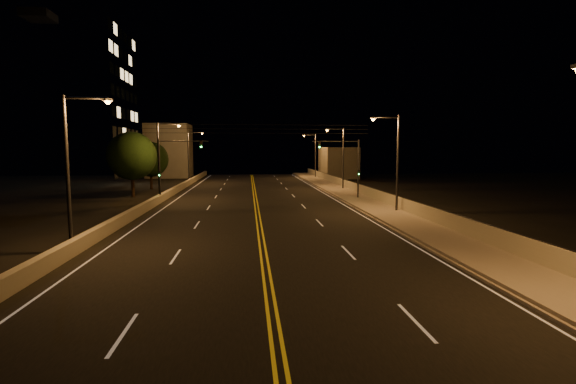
{
  "coord_description": "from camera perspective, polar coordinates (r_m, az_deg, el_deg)",
  "views": [
    {
      "loc": [
        -0.76,
        -10.8,
        5.48
      ],
      "look_at": [
        2.0,
        18.0,
        2.5
      ],
      "focal_mm": 26.0,
      "sensor_mm": 36.0,
      "label": 1
    }
  ],
  "objects": [
    {
      "name": "traffic_signal_left",
      "position": [
        44.44,
        -15.98,
        3.84
      ],
      "size": [
        5.11,
        0.31,
        6.5
      ],
      "color": "#2D2D33",
      "rests_on": "ground"
    },
    {
      "name": "sidewalk",
      "position": [
        33.32,
        14.93,
        -3.52
      ],
      "size": [
        3.6,
        120.0,
        0.3
      ],
      "primitive_type": "cube",
      "color": "gray",
      "rests_on": "ground"
    },
    {
      "name": "streetlight_6",
      "position": [
        68.25,
        -13.22,
        5.18
      ],
      "size": [
        2.55,
        0.28,
        8.26
      ],
      "color": "#2D2D33",
      "rests_on": "ground"
    },
    {
      "name": "ground",
      "position": [
        12.13,
        -1.4,
        -20.98
      ],
      "size": [
        160.0,
        160.0,
        0.0
      ],
      "primitive_type": "plane",
      "color": "black",
      "rests_on": "ground"
    },
    {
      "name": "streetlight_5",
      "position": [
        46.25,
        -16.93,
        4.82
      ],
      "size": [
        2.55,
        0.28,
        8.26
      ],
      "color": "#2D2D33",
      "rests_on": "ground"
    },
    {
      "name": "streetlight_2",
      "position": [
        55.71,
        7.27,
        5.16
      ],
      "size": [
        2.55,
        0.28,
        8.26
      ],
      "color": "#2D2D33",
      "rests_on": "ground"
    },
    {
      "name": "traffic_signal_right",
      "position": [
        45.02,
        8.43,
        4.03
      ],
      "size": [
        5.11,
        0.31,
        6.5
      ],
      "color": "#2D2D33",
      "rests_on": "ground"
    },
    {
      "name": "parapet_rail",
      "position": [
        33.76,
        17.61,
        -1.46
      ],
      "size": [
        0.06,
        120.0,
        0.06
      ],
      "primitive_type": "cylinder",
      "rotation": [
        1.57,
        0.0,
        0.0
      ],
      "color": "black",
      "rests_on": "parapet_wall"
    },
    {
      "name": "jersey_barrier",
      "position": [
        32.51,
        -21.69,
        -3.52
      ],
      "size": [
        0.45,
        120.0,
        0.81
      ],
      "primitive_type": "cube",
      "color": "#A59F89",
      "rests_on": "ground"
    },
    {
      "name": "road",
      "position": [
        31.29,
        -4.01,
        -4.2
      ],
      "size": [
        18.0,
        120.0,
        0.02
      ],
      "primitive_type": "cube",
      "color": "black",
      "rests_on": "ground"
    },
    {
      "name": "streetlight_4",
      "position": [
        24.6,
        -27.34,
        3.7
      ],
      "size": [
        2.55,
        0.28,
        8.26
      ],
      "color": "#2D2D33",
      "rests_on": "ground"
    },
    {
      "name": "streetlight_3",
      "position": [
        78.19,
        3.57,
        5.39
      ],
      "size": [
        2.55,
        0.28,
        8.26
      ],
      "color": "#2D2D33",
      "rests_on": "ground"
    },
    {
      "name": "parapet_wall",
      "position": [
        33.83,
        17.58,
        -2.35
      ],
      "size": [
        0.3,
        120.0,
        1.0
      ],
      "primitive_type": "cube",
      "color": "#A59F89",
      "rests_on": "sidewalk"
    },
    {
      "name": "overhead_wires",
      "position": [
        40.35,
        -4.44,
        8.59
      ],
      "size": [
        22.0,
        0.03,
        0.83
      ],
      "color": "black"
    },
    {
      "name": "lane_markings",
      "position": [
        31.21,
        -4.01,
        -4.2
      ],
      "size": [
        17.32,
        116.0,
        0.0
      ],
      "color": "silver",
      "rests_on": "road"
    },
    {
      "name": "distant_building_right",
      "position": [
        80.99,
        6.86,
        4.02
      ],
      "size": [
        6.0,
        10.0,
        5.81
      ],
      "primitive_type": "cube",
      "color": "slate",
      "rests_on": "ground"
    },
    {
      "name": "tree_1",
      "position": [
        60.02,
        -18.29,
        4.27
      ],
      "size": [
        4.8,
        4.8,
        6.51
      ],
      "color": "black",
      "rests_on": "ground"
    },
    {
      "name": "building_tower",
      "position": [
        74.31,
        -30.43,
        10.37
      ],
      "size": [
        24.0,
        15.0,
        25.79
      ],
      "color": "slate",
      "rests_on": "ground"
    },
    {
      "name": "streetlight_1",
      "position": [
        36.26,
        14.34,
        4.66
      ],
      "size": [
        2.55,
        0.28,
        8.26
      ],
      "color": "#2D2D33",
      "rests_on": "ground"
    },
    {
      "name": "distant_building_left",
      "position": [
        84.62,
        -15.92,
        5.42
      ],
      "size": [
        8.0,
        8.0,
        10.25
      ],
      "primitive_type": "cube",
      "color": "slate",
      "rests_on": "ground"
    },
    {
      "name": "curb",
      "position": [
        32.73,
        11.85,
        -3.75
      ],
      "size": [
        0.14,
        120.0,
        0.15
      ],
      "primitive_type": "cube",
      "color": "gray",
      "rests_on": "ground"
    },
    {
      "name": "tree_0",
      "position": [
        50.98,
        -20.58,
        4.64
      ],
      "size": [
        5.51,
        5.51,
        7.46
      ],
      "color": "black",
      "rests_on": "ground"
    }
  ]
}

